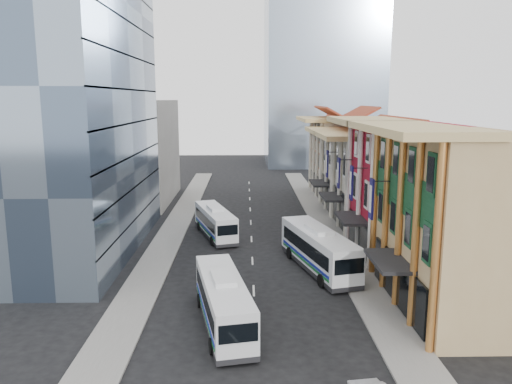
{
  "coord_description": "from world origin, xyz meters",
  "views": [
    {
      "loc": [
        -0.57,
        -27.43,
        14.18
      ],
      "look_at": [
        0.47,
        22.33,
        4.86
      ],
      "focal_mm": 35.0,
      "sensor_mm": 36.0,
      "label": 1
    }
  ],
  "objects_px": {
    "bus_right": "(318,248)",
    "bus_left_near": "(223,300)",
    "bus_left_far": "(215,221)",
    "shophouse_tan": "(461,222)",
    "office_tower": "(64,90)"
  },
  "relations": [
    {
      "from": "bus_left_far",
      "to": "bus_right",
      "type": "bearing_deg",
      "value": -66.19
    },
    {
      "from": "shophouse_tan",
      "to": "bus_left_far",
      "type": "height_order",
      "value": "shophouse_tan"
    },
    {
      "from": "office_tower",
      "to": "bus_right",
      "type": "relative_size",
      "value": 2.59
    },
    {
      "from": "shophouse_tan",
      "to": "office_tower",
      "type": "xyz_separation_m",
      "value": [
        -31.0,
        14.0,
        9.0
      ]
    },
    {
      "from": "bus_right",
      "to": "shophouse_tan",
      "type": "bearing_deg",
      "value": -56.2
    },
    {
      "from": "shophouse_tan",
      "to": "office_tower",
      "type": "height_order",
      "value": "office_tower"
    },
    {
      "from": "shophouse_tan",
      "to": "bus_right",
      "type": "relative_size",
      "value": 1.21
    },
    {
      "from": "bus_left_near",
      "to": "bus_right",
      "type": "height_order",
      "value": "bus_right"
    },
    {
      "from": "bus_right",
      "to": "bus_left_far",
      "type": "bearing_deg",
      "value": 116.45
    },
    {
      "from": "bus_left_far",
      "to": "bus_right",
      "type": "height_order",
      "value": "bus_right"
    },
    {
      "from": "bus_left_near",
      "to": "bus_right",
      "type": "relative_size",
      "value": 0.91
    },
    {
      "from": "bus_left_far",
      "to": "bus_right",
      "type": "distance_m",
      "value": 14.14
    },
    {
      "from": "bus_right",
      "to": "bus_left_near",
      "type": "bearing_deg",
      "value": -140.39
    },
    {
      "from": "shophouse_tan",
      "to": "office_tower",
      "type": "relative_size",
      "value": 0.47
    },
    {
      "from": "bus_left_near",
      "to": "bus_left_far",
      "type": "xyz_separation_m",
      "value": [
        -1.77,
        21.05,
        -0.1
      ]
    }
  ]
}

